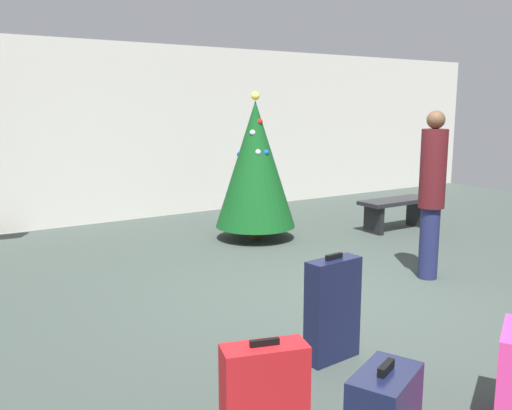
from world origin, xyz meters
The scene contains 7 objects.
ground_plane centered at (0.00, 0.00, 0.00)m, with size 16.00×16.00×0.00m, color #38423D.
back_wall centered at (0.00, 4.83, 1.46)m, with size 16.00×0.20×2.92m, color beige.
holiday_tree centered at (0.71, 2.44, 1.08)m, with size 1.14×1.14×2.09m.
waiting_bench centered at (2.86, 1.76, 0.35)m, with size 1.25×0.44×0.48m.
traveller_0 centered at (1.33, -0.16, 1.00)m, with size 0.39×0.39×1.85m.
suitcase_0 centered at (-0.89, -1.12, 0.39)m, with size 0.45×0.20×0.82m.
suitcase_1 centered at (-1.82, -1.59, 0.26)m, with size 0.55×0.35×0.56m.
Camera 1 is at (-3.51, -4.12, 1.90)m, focal length 38.81 mm.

